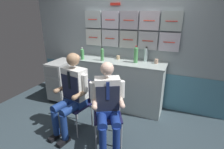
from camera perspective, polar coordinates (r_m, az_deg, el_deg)
ground at (r=2.99m, az=-5.46°, el=-19.94°), size 4.80×4.80×0.04m
galley_bulkhead at (r=3.63m, az=4.37°, el=7.19°), size 4.20×0.14×2.15m
galley_counter at (r=3.57m, az=2.34°, el=-3.11°), size 1.77×0.53×0.97m
service_trolley at (r=4.04m, az=-15.75°, el=-1.39°), size 0.40×0.65×0.87m
folding_chair_left at (r=2.99m, az=-10.51°, el=-7.52°), size 0.47×0.47×0.85m
crew_member_left at (r=2.80m, az=-12.99°, el=-5.10°), size 0.53×0.68×1.31m
folding_chair_right at (r=2.68m, az=-1.58°, el=-10.67°), size 0.54×0.54×0.85m
crew_member_right at (r=2.45m, az=-1.35°, el=-9.28°), size 0.58×0.67×1.26m
water_bottle_short at (r=3.41m, az=-3.19°, el=6.59°), size 0.06×0.06×0.27m
water_bottle_clear at (r=3.54m, az=-9.62°, el=6.63°), size 0.07×0.07×0.24m
water_bottle_tall at (r=3.29m, az=7.76°, el=6.39°), size 0.08×0.08×0.32m
sparkling_bottle_green at (r=3.42m, az=10.98°, el=6.39°), size 0.07×0.07×0.28m
coffee_cup_white at (r=3.53m, az=2.02°, el=5.59°), size 0.07×0.07×0.07m
paper_cup_blue at (r=3.34m, az=14.18°, el=4.22°), size 0.07×0.07×0.08m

